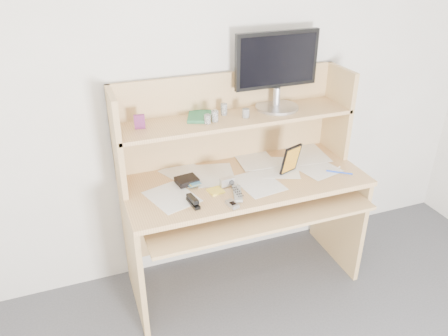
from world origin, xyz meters
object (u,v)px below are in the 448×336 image
object	(u,v)px
keyboard	(237,200)
desk	(240,180)
tv_remote	(237,193)
game_case	(291,159)
monitor	(277,68)

from	to	relation	value
keyboard	desk	bearing A→B (deg)	52.13
desk	keyboard	bearing A→B (deg)	-116.20
tv_remote	game_case	size ratio (longest dim) A/B	0.88
desk	game_case	size ratio (longest dim) A/B	7.81
desk	monitor	size ratio (longest dim) A/B	2.71
tv_remote	keyboard	bearing A→B (deg)	84.86
keyboard	tv_remote	xyz separation A→B (m)	(-0.04, -0.09, 0.10)
desk	keyboard	size ratio (longest dim) A/B	3.23
desk	monitor	world-z (taller)	monitor
keyboard	game_case	size ratio (longest dim) A/B	2.42
tv_remote	monitor	xyz separation A→B (m)	(0.39, 0.37, 0.56)
keyboard	monitor	xyz separation A→B (m)	(0.35, 0.29, 0.66)
game_case	monitor	world-z (taller)	monitor
tv_remote	monitor	world-z (taller)	monitor
tv_remote	game_case	distance (m)	0.41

